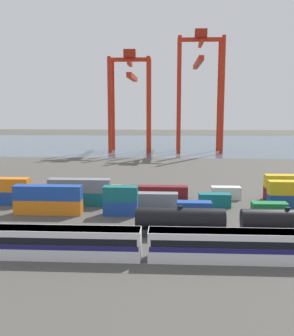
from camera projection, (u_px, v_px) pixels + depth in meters
ground_plane at (193, 175)px, 113.38m from camera, size 420.00×420.00×0.00m
harbour_water at (182, 144)px, 203.23m from camera, size 400.00×110.00×0.01m
passenger_train at (225, 244)px, 50.51m from camera, size 59.82×3.14×3.90m
shipping_container_0 at (48, 207)px, 72.64m from camera, size 12.10×2.44×2.60m
shipping_container_1 at (48, 193)px, 72.24m from camera, size 12.10×2.44×2.60m
shipping_container_2 at (121, 208)px, 71.94m from camera, size 6.04×2.44×2.60m
shipping_container_3 at (120, 193)px, 71.54m from camera, size 6.04×2.44×2.60m
shipping_container_4 at (194, 209)px, 71.24m from camera, size 6.04×2.44×2.60m
shipping_container_5 at (269, 210)px, 70.54m from camera, size 6.04×2.44×2.60m
shipping_container_8 at (14, 198)px, 79.78m from camera, size 6.04×2.44×2.60m
shipping_container_9 at (14, 185)px, 79.38m from camera, size 6.04×2.44×2.60m
shipping_container_10 at (80, 198)px, 79.08m from camera, size 12.10×2.44×2.60m
shipping_container_11 at (79, 185)px, 78.68m from camera, size 12.10×2.44×2.60m
shipping_container_12 at (147, 199)px, 78.38m from camera, size 12.10×2.44×2.60m
shipping_container_13 at (215, 200)px, 77.68m from camera, size 6.04×2.44×2.60m
shipping_container_14 at (284, 201)px, 76.97m from camera, size 6.04×2.44×2.60m
shipping_container_15 at (285, 188)px, 76.57m from camera, size 6.04×2.44×2.60m
shipping_container_19 at (28, 191)px, 86.42m from camera, size 6.04×2.44×2.60m
shipping_container_20 at (93, 191)px, 85.67m from camera, size 12.10×2.44×2.60m
shipping_container_21 at (159, 192)px, 84.92m from camera, size 12.10×2.44×2.60m
shipping_container_22 at (226, 193)px, 84.17m from camera, size 6.04×2.44×2.60m
shipping_container_23 at (294, 194)px, 83.43m from camera, size 12.10×2.44×2.60m
gantry_crane_west at (131, 90)px, 169.29m from camera, size 17.25×33.64×41.66m
gantry_crane_central at (199, 78)px, 167.82m from camera, size 18.64×41.24×49.31m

